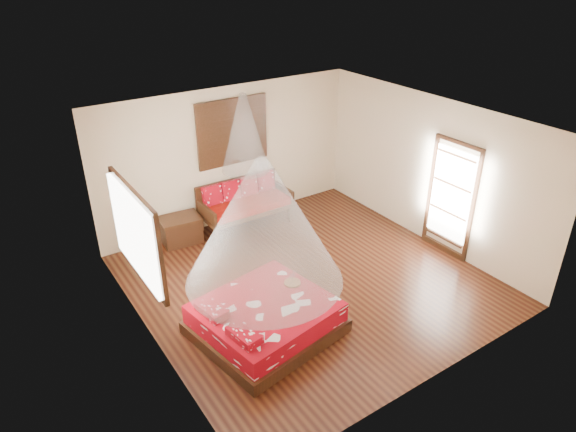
% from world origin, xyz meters
% --- Properties ---
extents(room, '(5.54, 5.54, 2.84)m').
position_xyz_m(room, '(0.00, 0.00, 1.40)').
color(room, black).
rests_on(room, ground).
extents(bed, '(2.16, 2.01, 0.63)m').
position_xyz_m(bed, '(-1.33, -0.74, 0.25)').
color(bed, black).
rests_on(bed, floor).
extents(daybed, '(1.84, 0.82, 0.96)m').
position_xyz_m(daybed, '(0.10, 2.38, 0.52)').
color(daybed, black).
rests_on(daybed, floor).
extents(storage_chest, '(0.81, 0.62, 0.52)m').
position_xyz_m(storage_chest, '(-1.27, 2.45, 0.27)').
color(storage_chest, black).
rests_on(storage_chest, floor).
extents(shutter_panel, '(1.52, 0.06, 1.32)m').
position_xyz_m(shutter_panel, '(0.10, 2.72, 1.90)').
color(shutter_panel, black).
rests_on(shutter_panel, wall_back).
extents(window_left, '(0.10, 1.74, 1.34)m').
position_xyz_m(window_left, '(-2.71, 0.20, 1.70)').
color(window_left, black).
rests_on(window_left, wall_left).
extents(glazed_door, '(0.08, 1.02, 2.16)m').
position_xyz_m(glazed_door, '(2.72, -0.60, 1.07)').
color(glazed_door, black).
rests_on(glazed_door, floor).
extents(wine_tray, '(0.26, 0.26, 0.21)m').
position_xyz_m(wine_tray, '(-0.69, -0.52, 0.56)').
color(wine_tray, brown).
rests_on(wine_tray, bed).
extents(mosquito_net_main, '(2.20, 2.20, 1.80)m').
position_xyz_m(mosquito_net_main, '(-1.31, -0.73, 1.85)').
color(mosquito_net_main, white).
rests_on(mosquito_net_main, ceiling).
extents(mosquito_net_daybed, '(0.92, 0.92, 1.50)m').
position_xyz_m(mosquito_net_daybed, '(0.10, 2.25, 2.00)').
color(mosquito_net_daybed, white).
rests_on(mosquito_net_daybed, ceiling).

